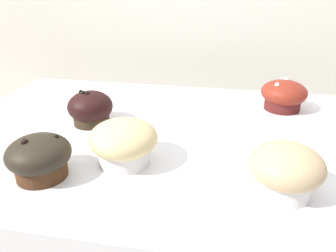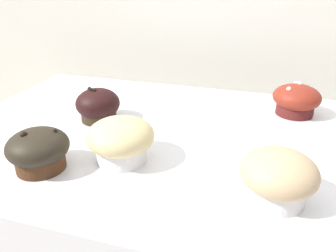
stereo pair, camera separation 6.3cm
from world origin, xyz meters
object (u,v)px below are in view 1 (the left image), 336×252
object	(u,v)px
muffin_front_center	(124,142)
muffin_front_right	(39,157)
muffin_back_left	(91,109)
muffin_front_left	(284,95)
muffin_back_right	(285,169)

from	to	relation	value
muffin_front_center	muffin_front_right	size ratio (longest dim) A/B	1.15
muffin_back_left	muffin_front_right	xyz separation A→B (m)	(0.00, -0.22, 0.00)
muffin_front_center	muffin_front_left	distance (m)	0.44
muffin_front_left	muffin_back_left	bearing A→B (deg)	-159.15
muffin_front_right	muffin_back_right	bearing A→B (deg)	4.05
muffin_back_left	muffin_front_left	bearing A→B (deg)	20.85
muffin_front_center	muffin_back_right	bearing A→B (deg)	-8.35
muffin_front_center	muffin_back_right	size ratio (longest dim) A/B	1.07
muffin_front_right	muffin_front_left	bearing A→B (deg)	41.30
muffin_back_right	muffin_front_left	distance (m)	0.36
muffin_back_left	muffin_front_left	distance (m)	0.47
muffin_front_center	muffin_front_left	xyz separation A→B (m)	(0.31, 0.32, -0.00)
muffin_front_center	muffin_front_right	xyz separation A→B (m)	(-0.12, -0.07, -0.00)
muffin_back_left	muffin_back_right	bearing A→B (deg)	-25.63
muffin_back_right	muffin_front_right	distance (m)	0.39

